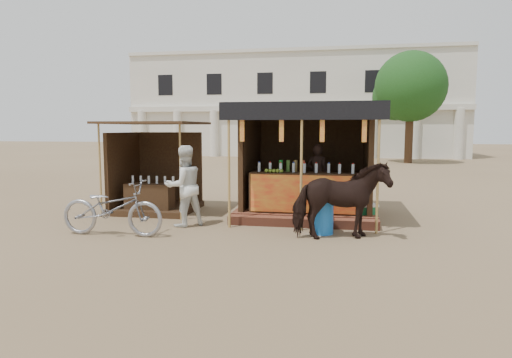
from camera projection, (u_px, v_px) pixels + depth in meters
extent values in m
plane|color=#846B4C|center=(240.00, 246.00, 8.61)|extent=(120.00, 120.00, 0.00)
cube|color=brown|center=(307.00, 210.00, 11.83)|extent=(3.40, 2.80, 0.22)
cube|color=brown|center=(302.00, 222.00, 10.32)|extent=(3.40, 0.35, 0.20)
cube|color=#3A2815|center=(305.00, 192.00, 10.84)|extent=(2.60, 0.55, 0.95)
cube|color=red|center=(304.00, 194.00, 10.56)|extent=(2.50, 0.02, 0.88)
cube|color=#3A2815|center=(311.00, 155.00, 12.90)|extent=(3.00, 0.12, 2.50)
cube|color=#3A2815|center=(251.00, 157.00, 11.95)|extent=(0.12, 2.50, 2.50)
cube|color=#3A2815|center=(368.00, 158.00, 11.40)|extent=(0.12, 2.50, 2.50)
cube|color=black|center=(308.00, 107.00, 11.34)|extent=(3.60, 3.60, 0.06)
cube|color=black|center=(302.00, 111.00, 9.62)|extent=(3.60, 0.06, 0.36)
cylinder|color=tan|center=(229.00, 166.00, 10.08)|extent=(0.06, 0.06, 2.75)
cylinder|color=tan|center=(301.00, 167.00, 9.78)|extent=(0.06, 0.06, 2.75)
cylinder|color=tan|center=(378.00, 169.00, 9.49)|extent=(0.06, 0.06, 2.75)
cube|color=red|center=(242.00, 129.00, 9.93)|extent=(0.10, 0.02, 0.55)
cube|color=red|center=(282.00, 129.00, 9.77)|extent=(0.10, 0.02, 0.55)
cube|color=red|center=(322.00, 129.00, 9.61)|extent=(0.10, 0.02, 0.55)
cube|color=red|center=(364.00, 129.00, 9.45)|extent=(0.10, 0.02, 0.55)
imported|color=black|center=(317.00, 175.00, 11.78)|extent=(0.66, 0.51, 1.59)
cube|color=#3A2815|center=(158.00, 208.00, 12.28)|extent=(2.00, 2.00, 0.15)
cube|color=#3A2815|center=(170.00, 169.00, 13.09)|extent=(1.90, 0.10, 2.10)
cube|color=#3A2815|center=(124.00, 171.00, 12.34)|extent=(0.10, 1.90, 2.10)
cube|color=#472D19|center=(154.00, 123.00, 11.92)|extent=(2.40, 2.40, 0.06)
cylinder|color=tan|center=(100.00, 170.00, 11.32)|extent=(0.05, 0.05, 2.35)
cylinder|color=tan|center=(180.00, 172.00, 10.93)|extent=(0.05, 0.05, 2.35)
cube|color=#3A2815|center=(150.00, 199.00, 11.75)|extent=(1.20, 0.50, 0.80)
imported|color=black|center=(340.00, 201.00, 9.05)|extent=(2.02, 1.34, 1.57)
imported|color=#919299|center=(112.00, 208.00, 9.40)|extent=(2.19, 0.79, 1.15)
imported|color=white|center=(184.00, 186.00, 10.28)|extent=(1.12, 1.11, 1.83)
cylinder|color=blue|center=(322.00, 216.00, 9.60)|extent=(0.53, 0.53, 0.74)
cube|color=maroon|center=(323.00, 220.00, 10.27)|extent=(0.49, 0.51, 0.33)
cube|color=#186E3B|center=(362.00, 214.00, 10.69)|extent=(0.73, 0.63, 0.40)
cube|color=white|center=(362.00, 205.00, 10.67)|extent=(0.76, 0.65, 0.06)
cube|color=silver|center=(296.00, 106.00, 37.83)|extent=(26.00, 7.00, 8.00)
cube|color=silver|center=(291.00, 108.00, 34.34)|extent=(26.00, 0.50, 0.40)
cube|color=silver|center=(291.00, 49.00, 33.96)|extent=(26.00, 0.30, 0.25)
cylinder|color=silver|center=(143.00, 133.00, 36.76)|extent=(0.70, 0.70, 3.60)
cylinder|color=silver|center=(178.00, 133.00, 36.21)|extent=(0.70, 0.70, 3.60)
cylinder|color=silver|center=(214.00, 133.00, 35.66)|extent=(0.70, 0.70, 3.60)
cylinder|color=silver|center=(252.00, 133.00, 35.11)|extent=(0.70, 0.70, 3.60)
cylinder|color=silver|center=(291.00, 134.00, 34.56)|extent=(0.70, 0.70, 3.60)
cylinder|color=silver|center=(331.00, 134.00, 34.00)|extent=(0.70, 0.70, 3.60)
cylinder|color=silver|center=(372.00, 134.00, 33.45)|extent=(0.70, 0.70, 3.60)
cylinder|color=silver|center=(415.00, 134.00, 32.90)|extent=(0.70, 0.70, 3.60)
cylinder|color=silver|center=(459.00, 134.00, 32.35)|extent=(0.70, 0.70, 3.60)
cylinder|color=#382314|center=(409.00, 132.00, 28.76)|extent=(0.50, 0.50, 4.00)
sphere|color=#1D521C|center=(411.00, 86.00, 28.45)|extent=(4.40, 4.40, 4.40)
sphere|color=#1D521C|center=(396.00, 97.00, 29.25)|extent=(2.99, 2.99, 2.99)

